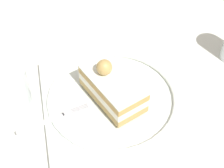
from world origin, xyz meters
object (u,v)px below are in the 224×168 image
Objects in this scene: cake_slice at (112,87)px; drink_glass_near at (7,93)px; fork at (56,118)px; dessert_plate at (112,99)px.

cake_slice is 1.61× the size of drink_glass_near.
fork is at bearing 100.63° from cake_slice.
fork is at bearing -133.95° from drink_glass_near.
fork is (-0.02, 0.11, -0.02)m from cake_slice.
fork reaches higher than dessert_plate.
cake_slice is at bearing 179.31° from dessert_plate.
dessert_plate is at bearing -104.58° from drink_glass_near.
drink_glass_near is (0.05, 0.18, -0.01)m from cake_slice.
cake_slice is 0.11m from fork.
fork is 0.10m from drink_glass_near.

